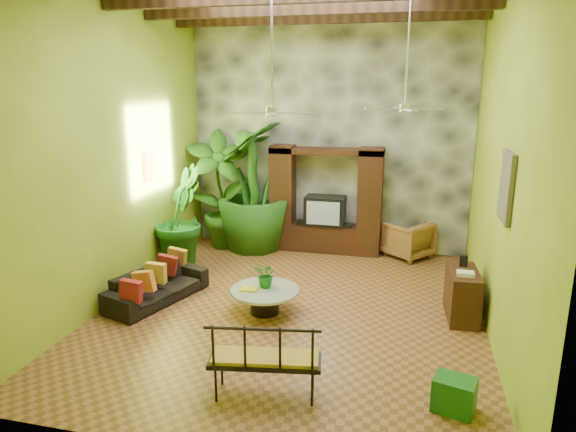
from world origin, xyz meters
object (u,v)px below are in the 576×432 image
(ceiling_fan_back, at_px, (406,95))
(sofa, at_px, (157,286))
(iron_bench, at_px, (263,356))
(green_bin, at_px, (454,395))
(coffee_table, at_px, (265,298))
(side_console, at_px, (462,294))
(wicker_armchair, at_px, (408,239))
(tall_plant_c, at_px, (253,186))
(tall_plant_a, at_px, (220,190))
(entertainment_center, at_px, (325,208))
(tall_plant_b, at_px, (179,218))
(ceiling_fan_front, at_px, (272,97))

(ceiling_fan_back, height_order, sofa, ceiling_fan_back)
(ceiling_fan_back, distance_m, iron_bench, 4.83)
(green_bin, bearing_deg, sofa, 157.18)
(green_bin, bearing_deg, iron_bench, -172.15)
(coffee_table, bearing_deg, side_console, 10.40)
(sofa, relative_size, wicker_armchair, 2.17)
(green_bin, bearing_deg, tall_plant_c, 127.83)
(iron_bench, bearing_deg, tall_plant_a, 106.17)
(ceiling_fan_back, distance_m, coffee_table, 3.99)
(tall_plant_a, height_order, iron_bench, tall_plant_a)
(tall_plant_c, bearing_deg, entertainment_center, 8.41)
(ceiling_fan_back, xyz_separation_m, tall_plant_b, (-4.22, 0.25, -2.38))
(entertainment_center, xyz_separation_m, ceiling_fan_back, (1.60, -1.94, 2.44))
(tall_plant_a, bearing_deg, entertainment_center, 7.43)
(tall_plant_c, height_order, coffee_table, tall_plant_c)
(ceiling_fan_front, xyz_separation_m, wicker_armchair, (1.98, 3.55, -3.02))
(sofa, xyz_separation_m, wicker_armchair, (4.09, 3.34, 0.12))
(ceiling_fan_front, xyz_separation_m, iron_bench, (0.44, -2.06, -2.85))
(tall_plant_a, distance_m, side_console, 5.62)
(tall_plant_a, distance_m, tall_plant_b, 1.45)
(sofa, distance_m, green_bin, 5.08)
(iron_bench, height_order, green_bin, iron_bench)
(tall_plant_c, bearing_deg, wicker_armchair, 4.17)
(green_bin, bearing_deg, ceiling_fan_front, 145.70)
(entertainment_center, bearing_deg, ceiling_fan_back, -50.43)
(coffee_table, bearing_deg, entertainment_center, 83.14)
(sofa, bearing_deg, tall_plant_a, 18.04)
(sofa, height_order, tall_plant_a, tall_plant_a)
(entertainment_center, bearing_deg, tall_plant_b, -147.28)
(ceiling_fan_front, height_order, coffee_table, ceiling_fan_front)
(iron_bench, xyz_separation_m, green_bin, (2.15, 0.30, -0.35))
(wicker_armchair, height_order, tall_plant_a, tall_plant_a)
(wicker_armchair, bearing_deg, entertainment_center, -50.29)
(tall_plant_c, distance_m, side_console, 5.02)
(sofa, height_order, tall_plant_c, tall_plant_c)
(ceiling_fan_back, bearing_deg, tall_plant_a, 157.26)
(wicker_armchair, bearing_deg, ceiling_fan_front, 10.11)
(tall_plant_a, relative_size, green_bin, 5.81)
(ceiling_fan_front, bearing_deg, iron_bench, -78.04)
(tall_plant_b, xyz_separation_m, iron_bench, (2.86, -3.91, -0.47))
(side_console, bearing_deg, tall_plant_b, 164.81)
(entertainment_center, bearing_deg, ceiling_fan_front, -93.24)
(ceiling_fan_front, height_order, tall_plant_c, ceiling_fan_front)
(tall_plant_b, bearing_deg, coffee_table, -36.73)
(ceiling_fan_front, relative_size, sofa, 1.01)
(entertainment_center, height_order, green_bin, entertainment_center)
(tall_plant_c, bearing_deg, ceiling_fan_back, -28.42)
(tall_plant_b, relative_size, green_bin, 4.54)
(tall_plant_c, bearing_deg, tall_plant_b, -126.32)
(tall_plant_a, height_order, tall_plant_b, tall_plant_a)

